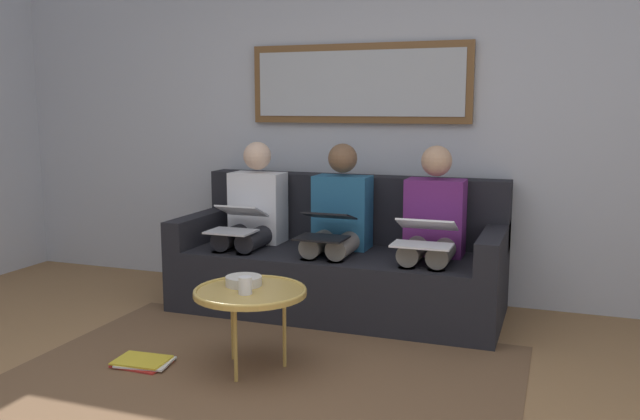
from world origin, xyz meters
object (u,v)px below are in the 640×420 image
(cup, at_px, (245,285))
(laptop_silver, at_px, (237,220))
(couch, at_px, (341,264))
(bowl, at_px, (244,281))
(person_left, at_px, (432,229))
(laptop_white, at_px, (425,233))
(laptop_black, at_px, (326,225))
(magazine_stack, at_px, (143,362))
(framed_mirror, at_px, (358,84))
(person_middle, at_px, (338,223))
(coffee_table, at_px, (250,293))
(person_right, at_px, (252,218))

(cup, bearing_deg, laptop_silver, -61.04)
(couch, bearing_deg, bowl, 81.41)
(person_left, height_order, laptop_white, person_left)
(laptop_white, relative_size, laptop_black, 0.94)
(couch, relative_size, laptop_silver, 5.62)
(person_left, bearing_deg, laptop_white, 90.00)
(magazine_stack, bearing_deg, framed_mirror, -110.95)
(framed_mirror, bearing_deg, cup, 86.90)
(person_middle, distance_m, magazine_stack, 1.58)
(person_left, bearing_deg, person_middle, 0.00)
(coffee_table, distance_m, person_left, 1.38)
(coffee_table, height_order, laptop_black, laptop_black)
(person_left, xyz_separation_m, magazine_stack, (1.31, 1.30, -0.59))
(framed_mirror, xyz_separation_m, person_middle, (0.00, 0.46, -0.94))
(laptop_white, height_order, person_right, person_right)
(laptop_white, bearing_deg, laptop_black, -0.13)
(laptop_white, relative_size, person_middle, 0.32)
(couch, xyz_separation_m, coffee_table, (0.10, 1.22, 0.11))
(couch, bearing_deg, laptop_white, 154.39)
(person_middle, xyz_separation_m, magazine_stack, (0.67, 1.30, -0.59))
(laptop_black, bearing_deg, bowl, 78.35)
(cup, distance_m, bowl, 0.17)
(bowl, relative_size, laptop_white, 0.54)
(framed_mirror, bearing_deg, laptop_white, 132.63)
(magazine_stack, bearing_deg, laptop_white, -140.96)
(coffee_table, bearing_deg, framed_mirror, -93.50)
(laptop_white, relative_size, person_right, 0.32)
(couch, distance_m, laptop_silver, 0.77)
(laptop_silver, bearing_deg, laptop_black, 179.29)
(magazine_stack, bearing_deg, cup, -171.89)
(couch, xyz_separation_m, laptop_silver, (0.64, 0.30, 0.32))
(laptop_black, xyz_separation_m, magazine_stack, (0.67, 1.07, -0.61))
(laptop_silver, bearing_deg, person_right, -90.00)
(bowl, xyz_separation_m, laptop_black, (-0.17, -0.84, 0.17))
(laptop_black, bearing_deg, coffee_table, 83.86)
(person_left, distance_m, person_middle, 0.64)
(bowl, bearing_deg, framed_mirror, -96.44)
(person_left, distance_m, magazine_stack, 1.94)
(framed_mirror, xyz_separation_m, laptop_white, (-0.64, 0.70, -0.93))
(framed_mirror, distance_m, laptop_silver, 1.31)
(person_right, distance_m, laptop_silver, 0.23)
(framed_mirror, relative_size, coffee_table, 2.74)
(laptop_white, relative_size, laptop_silver, 0.92)
(laptop_silver, bearing_deg, laptop_white, 179.58)
(framed_mirror, relative_size, laptop_black, 4.28)
(framed_mirror, xyz_separation_m, laptop_silver, (0.64, 0.69, -0.92))
(person_right, height_order, laptop_silver, person_right)
(framed_mirror, xyz_separation_m, cup, (0.09, 1.68, -1.07))
(person_left, bearing_deg, coffee_table, 57.28)
(cup, relative_size, laptop_silver, 0.23)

